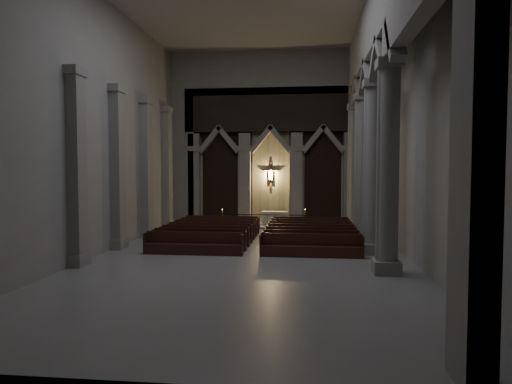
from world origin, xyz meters
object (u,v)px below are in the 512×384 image
at_px(altar, 275,218).
at_px(candle_stand_right, 305,224).
at_px(pews, 259,237).
at_px(worshipper, 277,227).
at_px(altar_rail, 268,219).
at_px(candle_stand_left, 222,223).

relative_size(altar, candle_stand_right, 1.33).
bearing_deg(pews, worshipper, 71.69).
bearing_deg(altar_rail, candle_stand_left, 174.30).
distance_m(altar, candle_stand_right, 2.39).
bearing_deg(candle_stand_left, altar_rail, -5.70).
bearing_deg(candle_stand_right, worshipper, -116.44).
xyz_separation_m(altar, pews, (-0.34, -6.82, -0.27)).
bearing_deg(candle_stand_right, altar, 150.18).
relative_size(altar, candle_stand_left, 1.37).
bearing_deg(altar_rail, candle_stand_right, 9.65).
bearing_deg(altar_rail, altar, 77.94).
height_order(altar, altar_rail, altar).
height_order(altar_rail, candle_stand_left, candle_stand_left).
bearing_deg(altar, altar_rail, -102.06).
xyz_separation_m(altar, worshipper, (0.46, -4.39, -0.07)).
relative_size(altar_rail, pews, 0.52).
relative_size(pews, worshipper, 9.43).
bearing_deg(pews, candle_stand_right, 66.94).
distance_m(altar, altar_rail, 1.63).
bearing_deg(altar, worshipper, -83.97).
height_order(candle_stand_right, pews, candle_stand_right).
distance_m(candle_stand_right, pews, 6.13).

